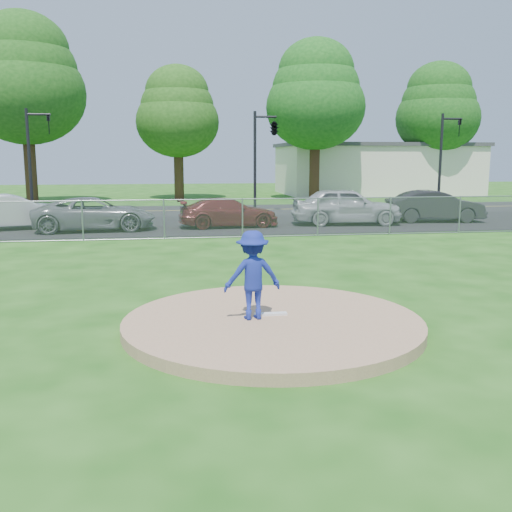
{
  "coord_description": "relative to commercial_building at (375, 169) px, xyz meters",
  "views": [
    {
      "loc": [
        -1.81,
        -9.81,
        3.06
      ],
      "look_at": [
        0.0,
        2.0,
        1.0
      ],
      "focal_mm": 40.0,
      "sensor_mm": 36.0,
      "label": 1
    }
  ],
  "objects": [
    {
      "name": "parked_car_gray",
      "position": [
        -20.94,
        -22.88,
        -1.44
      ],
      "size": [
        5.25,
        2.75,
        1.41
      ],
      "primitive_type": "imported",
      "rotation": [
        0.0,
        0.0,
        1.65
      ],
      "color": "slate",
      "rests_on": "parking_lot"
    },
    {
      "name": "tree_far_right",
      "position": [
        4.0,
        -3.0,
        4.9
      ],
      "size": [
        6.72,
        6.72,
        10.74
      ],
      "color": "#332112",
      "rests_on": "ground"
    },
    {
      "name": "pitchers_mound",
      "position": [
        -16.0,
        -38.0,
        -2.06
      ],
      "size": [
        5.4,
        5.4,
        0.2
      ],
      "primitive_type": "cylinder",
      "color": "#A57C5A",
      "rests_on": "ground"
    },
    {
      "name": "parking_lot",
      "position": [
        -16.0,
        -21.5,
        -2.15
      ],
      "size": [
        50.0,
        8.0,
        0.01
      ],
      "primitive_type": "cube",
      "color": "black",
      "rests_on": "ground"
    },
    {
      "name": "tree_center",
      "position": [
        -17.0,
        -4.0,
        4.31
      ],
      "size": [
        6.16,
        6.16,
        9.84
      ],
      "color": "#392314",
      "rests_on": "ground"
    },
    {
      "name": "tree_left",
      "position": [
        -27.0,
        -7.0,
        6.08
      ],
      "size": [
        7.84,
        7.84,
        12.53
      ],
      "color": "#382214",
      "rests_on": "ground"
    },
    {
      "name": "parked_car_charcoal",
      "position": [
        -5.08,
        -21.86,
        -1.4
      ],
      "size": [
        4.7,
        2.05,
        1.5
      ],
      "primitive_type": "imported",
      "rotation": [
        0.0,
        0.0,
        1.47
      ],
      "color": "#242426",
      "rests_on": "parking_lot"
    },
    {
      "name": "traffic_cone",
      "position": [
        -21.55,
        -22.64,
        -1.84
      ],
      "size": [
        0.31,
        0.31,
        0.61
      ],
      "primitive_type": "cone",
      "color": "#FF4C0D",
      "rests_on": "parking_lot"
    },
    {
      "name": "street",
      "position": [
        -16.0,
        -14.0,
        -2.16
      ],
      "size": [
        60.0,
        7.0,
        0.01
      ],
      "primitive_type": "cube",
      "color": "black",
      "rests_on": "ground"
    },
    {
      "name": "pitching_rubber",
      "position": [
        -16.0,
        -37.8,
        -1.94
      ],
      "size": [
        0.6,
        0.15,
        0.04
      ],
      "primitive_type": "cube",
      "color": "white",
      "rests_on": "pitchers_mound"
    },
    {
      "name": "ground",
      "position": [
        -16.0,
        -28.0,
        -2.16
      ],
      "size": [
        120.0,
        120.0,
        0.0
      ],
      "primitive_type": "plane",
      "color": "#194D11",
      "rests_on": "ground"
    },
    {
      "name": "parked_car_pearl",
      "position": [
        -9.67,
        -22.32,
        -1.29
      ],
      "size": [
        5.19,
        2.46,
        1.71
      ],
      "primitive_type": "imported",
      "rotation": [
        0.0,
        0.0,
        1.48
      ],
      "color": "#B1B3B6",
      "rests_on": "parking_lot"
    },
    {
      "name": "traffic_signal_right",
      "position": [
        -1.76,
        -16.0,
        1.2
      ],
      "size": [
        1.28,
        0.2,
        5.6
      ],
      "color": "black",
      "rests_on": "ground"
    },
    {
      "name": "parked_car_white",
      "position": [
        -24.51,
        -21.86,
        -1.4
      ],
      "size": [
        4.82,
        2.92,
        1.5
      ],
      "primitive_type": "imported",
      "rotation": [
        0.0,
        0.0,
        1.89
      ],
      "color": "silver",
      "rests_on": "parking_lot"
    },
    {
      "name": "parked_car_darkred",
      "position": [
        -15.18,
        -22.52,
        -1.5
      ],
      "size": [
        4.58,
        2.16,
        1.29
      ],
      "primitive_type": "imported",
      "rotation": [
        0.0,
        0.0,
        1.65
      ],
      "color": "maroon",
      "rests_on": "parking_lot"
    },
    {
      "name": "commercial_building",
      "position": [
        0.0,
        0.0,
        0.0
      ],
      "size": [
        16.4,
        9.4,
        4.3
      ],
      "color": "beige",
      "rests_on": "ground"
    },
    {
      "name": "chain_link_fence",
      "position": [
        -16.0,
        -26.0,
        -1.41
      ],
      "size": [
        40.0,
        0.06,
        1.5
      ],
      "primitive_type": "cube",
      "color": "gray",
      "rests_on": "ground"
    },
    {
      "name": "tree_right",
      "position": [
        -7.0,
        -6.0,
        5.49
      ],
      "size": [
        7.28,
        7.28,
        11.63
      ],
      "color": "#392114",
      "rests_on": "ground"
    },
    {
      "name": "traffic_signal_left",
      "position": [
        -24.76,
        -16.0,
        1.2
      ],
      "size": [
        1.28,
        0.2,
        5.6
      ],
      "color": "black",
      "rests_on": "ground"
    },
    {
      "name": "pitcher",
      "position": [
        -16.36,
        -37.96,
        -1.16
      ],
      "size": [
        1.08,
        0.69,
        1.6
      ],
      "primitive_type": "imported",
      "rotation": [
        0.0,
        0.0,
        3.24
      ],
      "color": "navy",
      "rests_on": "pitchers_mound"
    },
    {
      "name": "traffic_signal_center",
      "position": [
        -12.03,
        -16.0,
        2.45
      ],
      "size": [
        1.42,
        2.48,
        5.6
      ],
      "color": "black",
      "rests_on": "ground"
    }
  ]
}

